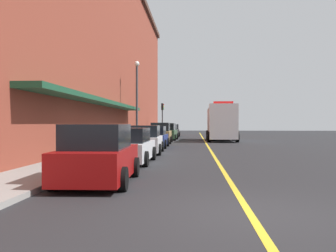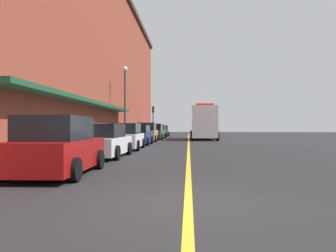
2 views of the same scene
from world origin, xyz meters
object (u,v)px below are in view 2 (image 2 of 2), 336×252
object	(u,v)px
parked_car_3	(139,136)
parking_meter_3	(75,135)
parked_car_5	(155,132)
parking_meter_4	(152,129)
parking_meter_1	(143,130)
box_truck	(204,123)
parked_car_7	(162,131)
parked_car_6	(159,132)
parked_car_1	(104,142)
traffic_light_near	(153,115)
parked_car_2	(126,137)
street_lamp_left	(125,95)
parking_meter_0	(142,130)
parking_meter_2	(141,130)
parked_car_0	(58,147)

from	to	relation	value
parked_car_3	parking_meter_3	xyz separation A→B (m)	(-1.40, -10.30, 0.33)
parked_car_5	parking_meter_4	world-z (taller)	parked_car_5
parked_car_3	parking_meter_1	size ratio (longest dim) A/B	3.16
box_truck	parked_car_5	bearing A→B (deg)	-102.82
parked_car_7	parked_car_6	bearing A→B (deg)	178.30
parked_car_1	parking_meter_1	world-z (taller)	parked_car_1
parked_car_3	parked_car_6	world-z (taller)	parked_car_6
parked_car_1	traffic_light_near	bearing A→B (deg)	2.65
parked_car_7	parking_meter_1	world-z (taller)	parked_car_7
parked_car_1	parked_car_6	bearing A→B (deg)	0.34
parked_car_2	parked_car_3	bearing A→B (deg)	-1.71
parking_meter_4	parked_car_7	bearing A→B (deg)	57.99
parking_meter_4	street_lamp_left	xyz separation A→B (m)	(-0.60, -16.40, 3.34)
parked_car_6	parking_meter_0	size ratio (longest dim) A/B	3.39
parking_meter_1	traffic_light_near	size ratio (longest dim) A/B	0.31
parked_car_5	parking_meter_1	world-z (taller)	parked_car_5
street_lamp_left	traffic_light_near	bearing A→B (deg)	87.87
parking_meter_2	parking_meter_1	bearing A→B (deg)	90.00
parking_meter_1	parking_meter_2	xyz separation A→B (m)	(0.00, -2.18, 0.00)
parked_car_0	parking_meter_4	size ratio (longest dim) A/B	3.14
traffic_light_near	parked_car_7	bearing A→B (deg)	32.52
parked_car_0	parked_car_7	xyz separation A→B (m)	(-0.10, 38.89, -0.04)
parking_meter_2	traffic_light_near	size ratio (longest dim) A/B	0.31
parked_car_6	parking_meter_4	size ratio (longest dim) A/B	3.39
parking_meter_1	parking_meter_4	distance (m)	8.52
parking_meter_0	parking_meter_1	world-z (taller)	same
parked_car_3	parked_car_2	bearing A→B (deg)	-179.75
parked_car_2	parking_meter_4	world-z (taller)	parked_car_2
parked_car_5	traffic_light_near	xyz separation A→B (m)	(-1.39, 10.49, 2.33)
parked_car_0	parked_car_2	xyz separation A→B (m)	(-0.07, 10.55, -0.04)
parked_car_7	street_lamp_left	bearing A→B (deg)	172.08
parked_car_7	parking_meter_4	size ratio (longest dim) A/B	3.23
parked_car_1	box_truck	xyz separation A→B (m)	(5.62, 20.83, 1.06)
parked_car_3	street_lamp_left	world-z (taller)	street_lamp_left
parking_meter_2	traffic_light_near	distance (m)	12.24
box_truck	parking_meter_1	distance (m)	7.33
parked_car_3	parking_meter_2	distance (m)	10.35
box_truck	street_lamp_left	bearing A→B (deg)	-51.41
parked_car_7	traffic_light_near	distance (m)	2.84
parked_car_1	parked_car_7	size ratio (longest dim) A/B	1.02
parking_meter_0	parking_meter_1	size ratio (longest dim) A/B	1.00
parked_car_0	parking_meter_0	distance (m)	27.49
parking_meter_3	street_lamp_left	xyz separation A→B (m)	(-0.60, 14.85, 3.34)
parked_car_6	parking_meter_2	world-z (taller)	parked_car_6
parked_car_0	parked_car_7	bearing A→B (deg)	-1.85
parking_meter_3	parking_meter_4	xyz separation A→B (m)	(0.00, 31.25, 0.00)
parked_car_2	parked_car_3	world-z (taller)	parked_car_2
parking_meter_3	street_lamp_left	size ratio (longest dim) A/B	0.19
street_lamp_left	parked_car_5	bearing A→B (deg)	74.23
parked_car_6	parked_car_1	bearing A→B (deg)	179.14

